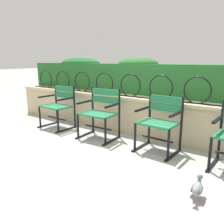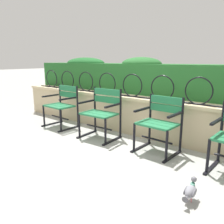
% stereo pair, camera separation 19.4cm
% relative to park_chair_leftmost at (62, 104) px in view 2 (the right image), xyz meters
% --- Properties ---
extents(ground_plane, '(60.00, 60.00, 0.00)m').
position_rel_park_chair_leftmost_xyz_m(ground_plane, '(1.47, -0.31, -0.46)').
color(ground_plane, '#9E9E99').
extents(stone_wall, '(6.29, 0.41, 0.69)m').
position_rel_park_chair_leftmost_xyz_m(stone_wall, '(1.47, 0.57, -0.11)').
color(stone_wall, '#C6B289').
rests_on(stone_wall, ground).
extents(iron_arch_fence, '(5.77, 0.02, 0.42)m').
position_rel_park_chair_leftmost_xyz_m(iron_arch_fence, '(1.39, 0.49, 0.42)').
color(iron_arch_fence, black).
rests_on(iron_arch_fence, stone_wall).
extents(hedge_row, '(6.17, 0.64, 0.71)m').
position_rel_park_chair_leftmost_xyz_m(hedge_row, '(1.42, 1.06, 0.57)').
color(hedge_row, '#236028').
rests_on(hedge_row, stone_wall).
extents(park_chair_leftmost, '(0.62, 0.54, 0.84)m').
position_rel_park_chair_leftmost_xyz_m(park_chair_leftmost, '(0.00, 0.00, 0.00)').
color(park_chair_leftmost, '#237547').
rests_on(park_chair_leftmost, ground).
extents(park_chair_centre_left, '(0.64, 0.55, 0.87)m').
position_rel_park_chair_leftmost_xyz_m(park_chair_centre_left, '(1.08, -0.01, 0.01)').
color(park_chair_centre_left, '#237547').
rests_on(park_chair_centre_left, ground).
extents(park_chair_centre_right, '(0.59, 0.54, 0.83)m').
position_rel_park_chair_leftmost_xyz_m(park_chair_centre_right, '(2.18, 0.04, -0.01)').
color(park_chair_centre_right, '#237547').
rests_on(park_chair_centre_right, ground).
extents(pigeon_near_chairs, '(0.11, 0.29, 0.22)m').
position_rel_park_chair_leftmost_xyz_m(pigeon_near_chairs, '(3.00, -0.90, -0.35)').
color(pigeon_near_chairs, gray).
rests_on(pigeon_near_chairs, ground).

